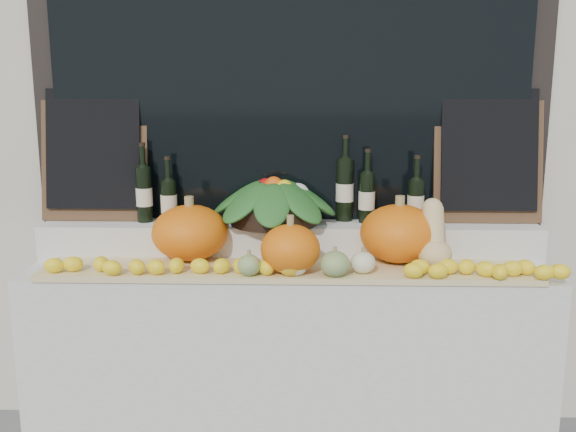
{
  "coord_description": "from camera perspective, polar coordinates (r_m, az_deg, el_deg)",
  "views": [
    {
      "loc": [
        0.07,
        -1.24,
        1.68
      ],
      "look_at": [
        0.0,
        1.45,
        1.12
      ],
      "focal_mm": 40.0,
      "sensor_mm": 36.0,
      "label": 1
    }
  ],
  "objects": [
    {
      "name": "produce_bowl",
      "position": [
        2.95,
        -1.27,
        1.36
      ],
      "size": [
        0.61,
        0.61,
        0.23
      ],
      "color": "black",
      "rests_on": "rear_tier"
    },
    {
      "name": "display_sill",
      "position": [
        3.03,
        0.04,
        -12.39
      ],
      "size": [
        2.3,
        0.55,
        0.88
      ],
      "primitive_type": "cube",
      "color": "silver",
      "rests_on": "ground"
    },
    {
      "name": "rear_tier",
      "position": [
        3.0,
        0.12,
        -2.11
      ],
      "size": [
        2.3,
        0.25,
        0.16
      ],
      "primitive_type": "cube",
      "color": "silver",
      "rests_on": "display_sill"
    },
    {
      "name": "butternut_squash",
      "position": [
        2.8,
        12.85,
        -2.04
      ],
      "size": [
        0.14,
        0.21,
        0.29
      ],
      "color": "#D9BD80",
      "rests_on": "straw_bedding"
    },
    {
      "name": "wine_bottle_tall",
      "position": [
        3.03,
        5.07,
        2.38
      ],
      "size": [
        0.08,
        0.08,
        0.4
      ],
      "color": "black",
      "rests_on": "rear_tier"
    },
    {
      "name": "wine_bottle_far_right",
      "position": [
        3.0,
        11.28,
        1.31
      ],
      "size": [
        0.08,
        0.08,
        0.32
      ],
      "color": "black",
      "rests_on": "rear_tier"
    },
    {
      "name": "wine_bottle_near_left",
      "position": [
        3.04,
        -10.55,
        1.37
      ],
      "size": [
        0.08,
        0.08,
        0.31
      ],
      "color": "black",
      "rests_on": "rear_tier"
    },
    {
      "name": "pumpkin_center",
      "position": [
        2.66,
        0.21,
        -2.93
      ],
      "size": [
        0.32,
        0.32,
        0.2
      ],
      "primitive_type": "ellipsoid",
      "rotation": [
        0.0,
        0.0,
        -0.34
      ],
      "color": "orange",
      "rests_on": "straw_bedding"
    },
    {
      "name": "pumpkin_right",
      "position": [
        2.85,
        9.83,
        -1.54
      ],
      "size": [
        0.43,
        0.43,
        0.26
      ],
      "primitive_type": "ellipsoid",
      "rotation": [
        0.0,
        0.0,
        -0.32
      ],
      "color": "orange",
      "rests_on": "straw_bedding"
    },
    {
      "name": "straw_bedding",
      "position": [
        2.76,
        -0.03,
        -4.85
      ],
      "size": [
        2.1,
        0.32,
        0.02
      ],
      "primitive_type": "cube",
      "color": "tan",
      "rests_on": "display_sill"
    },
    {
      "name": "chalkboard_left",
      "position": [
        3.16,
        -16.88,
        5.45
      ],
      "size": [
        0.5,
        0.13,
        0.61
      ],
      "rotation": [
        -0.17,
        0.0,
        0.0
      ],
      "color": "#4C331E",
      "rests_on": "rear_tier"
    },
    {
      "name": "pumpkin_left",
      "position": [
        2.88,
        -8.7,
        -1.47
      ],
      "size": [
        0.43,
        0.43,
        0.25
      ],
      "primitive_type": "ellipsoid",
      "rotation": [
        0.0,
        0.0,
        0.32
      ],
      "color": "orange",
      "rests_on": "straw_bedding"
    },
    {
      "name": "decorative_gourds",
      "position": [
        2.63,
        1.84,
        -4.16
      ],
      "size": [
        0.57,
        0.16,
        0.16
      ],
      "color": "#2A611D",
      "rests_on": "straw_bedding"
    },
    {
      "name": "lemon_heap",
      "position": [
        2.64,
        -0.09,
        -4.61
      ],
      "size": [
        2.2,
        0.16,
        0.06
      ],
      "primitive_type": null,
      "color": "yellow",
      "rests_on": "straw_bedding"
    },
    {
      "name": "chalkboard_right",
      "position": [
        3.11,
        17.41,
        5.34
      ],
      "size": [
        0.5,
        0.13,
        0.61
      ],
      "rotation": [
        -0.17,
        0.0,
        0.0
      ],
      "color": "#4C331E",
      "rests_on": "rear_tier"
    },
    {
      "name": "wine_bottle_far_left",
      "position": [
        3.07,
        -12.67,
        1.97
      ],
      "size": [
        0.08,
        0.08,
        0.37
      ],
      "color": "black",
      "rests_on": "rear_tier"
    },
    {
      "name": "wine_bottle_near_right",
      "position": [
        3.0,
        7.02,
        1.69
      ],
      "size": [
        0.08,
        0.08,
        0.34
      ],
      "color": "black",
      "rests_on": "rear_tier"
    }
  ]
}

